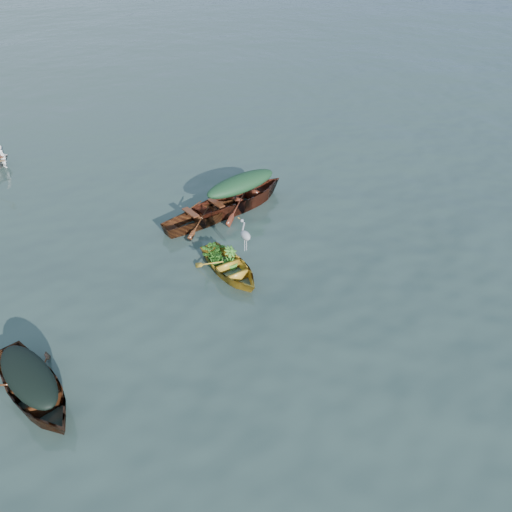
{
  "coord_description": "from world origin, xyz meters",
  "views": [
    {
      "loc": [
        -5.65,
        -8.0,
        8.16
      ],
      "look_at": [
        0.34,
        1.2,
        0.5
      ],
      "focal_mm": 35.0,
      "sensor_mm": 36.0,
      "label": 1
    }
  ],
  "objects_px": {
    "green_tarp_boat": "(241,207)",
    "open_wooden_boat": "(205,222)",
    "heron": "(245,240)",
    "dark_covered_boat": "(37,398)",
    "yellow_dinghy": "(230,273)"
  },
  "relations": [
    {
      "from": "green_tarp_boat",
      "to": "heron",
      "type": "distance_m",
      "value": 3.47
    },
    {
      "from": "yellow_dinghy",
      "to": "heron",
      "type": "height_order",
      "value": "heron"
    },
    {
      "from": "open_wooden_boat",
      "to": "heron",
      "type": "relative_size",
      "value": 4.29
    },
    {
      "from": "dark_covered_boat",
      "to": "open_wooden_boat",
      "type": "relative_size",
      "value": 0.96
    },
    {
      "from": "green_tarp_boat",
      "to": "open_wooden_boat",
      "type": "xyz_separation_m",
      "value": [
        -1.51,
        -0.23,
        0.0
      ]
    },
    {
      "from": "yellow_dinghy",
      "to": "green_tarp_boat",
      "type": "bearing_deg",
      "value": 52.57
    },
    {
      "from": "green_tarp_boat",
      "to": "heron",
      "type": "xyz_separation_m",
      "value": [
        -1.66,
        -2.93,
        0.86
      ]
    },
    {
      "from": "green_tarp_boat",
      "to": "open_wooden_boat",
      "type": "bearing_deg",
      "value": 90.0
    },
    {
      "from": "dark_covered_boat",
      "to": "open_wooden_boat",
      "type": "xyz_separation_m",
      "value": [
        6.13,
        4.24,
        0.0
      ]
    },
    {
      "from": "yellow_dinghy",
      "to": "dark_covered_boat",
      "type": "distance_m",
      "value": 5.63
    },
    {
      "from": "heron",
      "to": "yellow_dinghy",
      "type": "bearing_deg",
      "value": -174.81
    },
    {
      "from": "yellow_dinghy",
      "to": "dark_covered_boat",
      "type": "relative_size",
      "value": 0.79
    },
    {
      "from": "open_wooden_boat",
      "to": "heron",
      "type": "bearing_deg",
      "value": 171.06
    },
    {
      "from": "heron",
      "to": "green_tarp_boat",
      "type": "bearing_deg",
      "value": 59.5
    },
    {
      "from": "dark_covered_boat",
      "to": "open_wooden_boat",
      "type": "distance_m",
      "value": 7.45
    }
  ]
}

